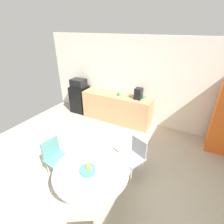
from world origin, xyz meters
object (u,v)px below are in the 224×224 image
at_px(microwave, 78,83).
at_px(coffee_maker, 138,94).
at_px(fruit_bowl, 88,170).
at_px(chair_gray, 136,153).
at_px(mug_white, 119,94).
at_px(round_table, 92,175).
at_px(mug_green, 143,97).
at_px(chair_teal, 54,154).
at_px(mini_fridge, 80,99).

xyz_separation_m(microwave, coffee_maker, (2.16, 0.00, -0.00)).
bearing_deg(coffee_maker, fruit_bowl, -85.70).
height_order(chair_gray, mug_white, mug_white).
xyz_separation_m(round_table, mug_white, (-0.84, 2.74, 0.33)).
distance_m(microwave, mug_green, 2.29).
relative_size(chair_teal, mug_white, 6.43).
bearing_deg(microwave, round_table, -49.26).
bearing_deg(round_table, coffee_maker, 94.87).
bearing_deg(mug_green, round_table, -87.61).
bearing_deg(round_table, mini_fridge, 130.74).
distance_m(fruit_bowl, coffee_maker, 2.87).
distance_m(round_table, mug_green, 2.91).
relative_size(microwave, coffee_maker, 1.50).
xyz_separation_m(mini_fridge, chair_gray, (2.82, -1.84, 0.06)).
height_order(mini_fridge, chair_gray, mini_fridge).
distance_m(microwave, chair_gray, 3.41).
height_order(round_table, chair_gray, chair_gray).
bearing_deg(microwave, chair_teal, -62.31).
bearing_deg(chair_teal, coffee_maker, 73.37).
bearing_deg(chair_gray, fruit_bowl, -113.69).
relative_size(mini_fridge, chair_teal, 1.12).
bearing_deg(chair_gray, mug_green, 105.48).
height_order(fruit_bowl, mug_green, mug_green).
bearing_deg(fruit_bowl, coffee_maker, 94.30).
bearing_deg(microwave, chair_gray, -33.15).
bearing_deg(mug_green, coffee_maker, -140.17).
bearing_deg(mug_green, chair_gray, -74.52).
height_order(mini_fridge, round_table, mini_fridge).
distance_m(chair_gray, mug_white, 2.23).
height_order(mini_fridge, mug_green, mug_green).
bearing_deg(chair_teal, chair_gray, 28.68).
bearing_deg(chair_teal, round_table, -8.88).
relative_size(microwave, chair_teal, 0.58).
height_order(microwave, mug_white, microwave).
bearing_deg(chair_teal, mug_white, 85.98).
distance_m(chair_teal, coffee_maker, 2.80).
height_order(chair_gray, fruit_bowl, fruit_bowl).
distance_m(mini_fridge, microwave, 0.60).
bearing_deg(mug_white, mug_green, 11.50).
bearing_deg(fruit_bowl, mug_green, 91.88).
height_order(fruit_bowl, coffee_maker, coffee_maker).
height_order(round_table, chair_teal, chair_teal).
distance_m(mini_fridge, coffee_maker, 2.24).
height_order(microwave, chair_gray, microwave).
xyz_separation_m(mini_fridge, microwave, (0.00, 0.00, 0.60)).
bearing_deg(mug_green, chair_teal, -108.31).
xyz_separation_m(mini_fridge, coffee_maker, (2.16, 0.00, 0.59)).
height_order(mug_white, coffee_maker, coffee_maker).
xyz_separation_m(chair_gray, mug_white, (-1.26, 1.79, 0.43)).
xyz_separation_m(round_table, chair_gray, (0.42, 0.95, -0.09)).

